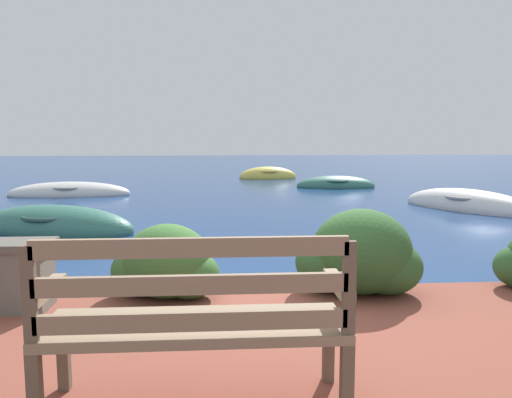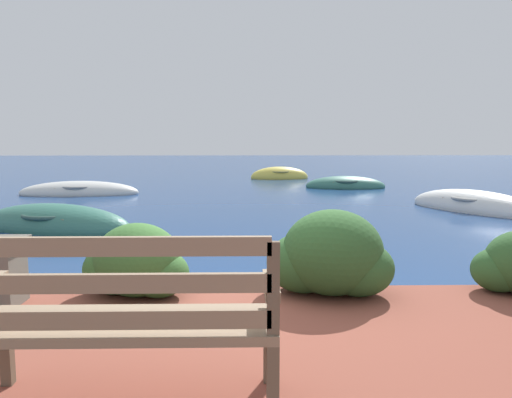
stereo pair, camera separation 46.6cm
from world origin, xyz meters
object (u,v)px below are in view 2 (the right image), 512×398
Objects in this scene: park_bench at (125,317)px; rowboat_mid at (474,208)px; rowboat_nearest at (54,226)px; rowboat_distant at (279,177)px; rowboat_far at (79,193)px; rowboat_outer at (345,186)px.

park_bench reaches higher than rowboat_mid.
rowboat_nearest is (-2.73, 6.20, -0.64)m from park_bench.
rowboat_distant is at bearing 82.54° from rowboat_nearest.
park_bench is 0.46× the size of rowboat_far.
rowboat_mid is (8.33, 2.06, -0.00)m from rowboat_nearest.
rowboat_far is 1.46× the size of rowboat_distant.
rowboat_far is 8.00m from rowboat_distant.
rowboat_mid is 9.38m from rowboat_distant.
rowboat_nearest is at bearing 52.33° from rowboat_outer.
rowboat_far is at bearing 120.03° from rowboat_nearest.
rowboat_outer is at bearing -10.95° from rowboat_mid.
park_bench is 0.67× the size of rowboat_distant.
rowboat_far is 8.03m from rowboat_outer.
rowboat_far is (-1.34, 5.37, -0.01)m from rowboat_nearest.
rowboat_distant reaches higher than rowboat_nearest.
rowboat_mid is 1.41× the size of rowboat_distant.
park_bench is 6.81m from rowboat_nearest.
park_bench is 10.00m from rowboat_mid.
park_bench reaches higher than rowboat_distant.
rowboat_outer is (7.84, 1.73, 0.00)m from rowboat_far.
rowboat_nearest is 1.35× the size of rowboat_distant.
rowboat_nearest reaches higher than rowboat_outer.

